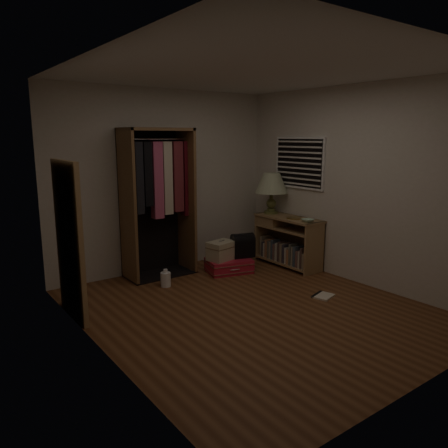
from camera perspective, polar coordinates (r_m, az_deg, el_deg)
The scene contains 13 objects.
ground at distance 5.10m, azimuth 3.67°, elevation -10.97°, with size 4.00×4.00×0.00m, color brown.
room_walls at distance 4.82m, azimuth 4.25°, elevation 6.14°, with size 3.52×4.02×2.60m.
console_bookshelf at distance 6.71m, azimuth 8.07°, elevation -2.05°, with size 0.42×1.12×0.75m.
open_wardrobe at distance 6.12m, azimuth -8.49°, elevation 4.38°, with size 0.98×0.50×2.05m.
floor_mirror at distance 4.92m, azimuth -19.53°, elevation -2.07°, with size 0.06×0.80×1.70m.
pink_suitcase at distance 6.36m, azimuth 0.65°, elevation -5.43°, with size 0.73×0.60×0.19m.
train_case at distance 6.28m, azimuth -0.33°, elevation -3.48°, with size 0.44×0.35×0.29m.
black_bag at distance 6.42m, azimuth 2.45°, elevation -2.73°, with size 0.37×0.29×0.35m.
table_lamp at distance 6.82m, azimuth 6.23°, elevation 5.21°, with size 0.62×0.62×0.63m.
brass_tray at distance 6.52m, azimuth 9.18°, elevation 0.81°, with size 0.31×0.31×0.01m.
ceramic_bowl at distance 6.27m, azimuth 10.88°, elevation 0.46°, with size 0.17×0.17×0.04m, color #B3D7B9.
white_jug at distance 5.82m, azimuth -7.63°, elevation -7.15°, with size 0.16×0.16×0.23m.
floor_book at distance 5.58m, azimuth 12.70°, elevation -9.12°, with size 0.30×0.27×0.02m.
Camera 1 is at (-3.04, -3.61, 1.94)m, focal length 35.00 mm.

